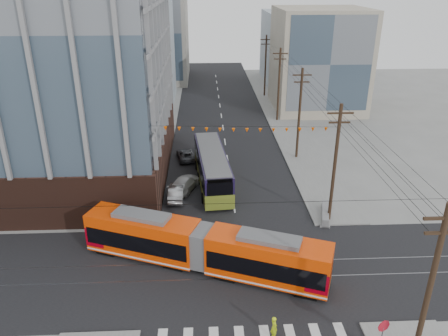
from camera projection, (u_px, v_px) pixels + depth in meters
The scene contains 15 objects.
ground at pixel (248, 306), 29.64m from camera, with size 160.00×160.00×0.00m, color slate.
office_building at pixel (12, 44), 43.91m from camera, with size 30.00×25.00×28.60m, color #381E16.
bg_bldg_nw_near at pixel (118, 51), 72.76m from camera, with size 18.00×16.00×18.00m, color #8C99A5.
bg_bldg_ne_near at pixel (318, 60), 70.93m from camera, with size 14.00×14.00×16.00m, color gray.
bg_bldg_nw_far at pixel (149, 31), 90.75m from camera, with size 16.00×18.00×20.00m, color gray.
bg_bldg_ne_far at pixel (304, 47), 89.69m from camera, with size 16.00×16.00×14.00m, color #8C99A5.
utility_pole_near at pixel (427, 298), 22.30m from camera, with size 0.30×0.30×11.00m, color black.
utility_pole_far at pixel (265, 66), 78.93m from camera, with size 0.30×0.30×11.00m, color black.
streetcar at pixel (203, 247), 32.89m from camera, with size 19.02×2.67×3.67m, color #E73903, non-canonical shape.
city_bus at pixel (212, 167), 46.45m from camera, with size 2.84×13.09×3.71m, color #1B1237, non-canonical shape.
parked_car_silver at pixel (176, 192), 43.72m from camera, with size 1.48×4.24×1.40m, color #96999B.
parked_car_white at pixel (184, 183), 45.46m from camera, with size 2.05×5.03×1.46m, color #BABABA.
parked_car_grey at pixel (186, 155), 53.07m from camera, with size 1.93×4.19×1.17m, color #424349.
pedestrian at pixel (274, 327), 26.77m from camera, with size 0.59×0.39×1.61m, color #CAE215.
jersey_barrier at pixel (325, 213), 40.42m from camera, with size 0.89×3.97×0.79m, color #5E5E62.
Camera 1 is at (-2.73, -23.19, 20.61)m, focal length 35.00 mm.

